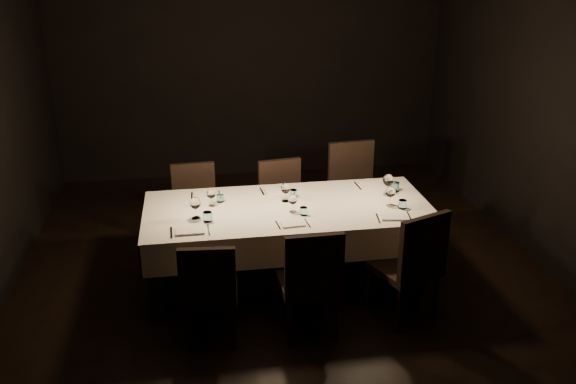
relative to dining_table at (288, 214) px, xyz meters
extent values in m
cube|color=black|center=(0.00, 0.00, -0.69)|extent=(5.00, 6.00, 0.01)
cube|color=black|center=(0.00, 3.00, 0.81)|extent=(5.00, 0.01, 3.00)
cube|color=black|center=(0.00, -3.00, 0.81)|extent=(5.00, 0.01, 3.00)
cube|color=black|center=(2.50, 0.00, 0.81)|extent=(0.01, 6.00, 3.00)
cube|color=black|center=(0.00, 0.00, 0.04)|extent=(2.40, 1.00, 0.04)
cylinder|color=black|center=(-1.12, -0.42, -0.33)|extent=(0.07, 0.07, 0.71)
cylinder|color=black|center=(-1.12, 0.42, -0.33)|extent=(0.07, 0.07, 0.71)
cylinder|color=black|center=(1.12, -0.42, -0.33)|extent=(0.07, 0.07, 0.71)
cylinder|color=black|center=(1.12, 0.42, -0.33)|extent=(0.07, 0.07, 0.71)
cube|color=beige|center=(0.00, 0.00, 0.07)|extent=(2.52, 1.12, 0.01)
cube|color=beige|center=(0.00, 0.55, -0.08)|extent=(2.52, 0.01, 0.28)
cube|color=beige|center=(0.00, -0.55, -0.08)|extent=(2.52, 0.01, 0.28)
cube|color=beige|center=(1.25, 0.00, -0.08)|extent=(0.01, 1.12, 0.28)
cube|color=beige|center=(-1.25, 0.00, -0.08)|extent=(0.01, 1.12, 0.28)
cylinder|color=black|center=(-0.55, -0.59, -0.50)|extent=(0.04, 0.04, 0.37)
cylinder|color=black|center=(-0.58, -0.93, -0.50)|extent=(0.04, 0.04, 0.37)
cylinder|color=black|center=(-0.89, -0.56, -0.50)|extent=(0.04, 0.04, 0.37)
cylinder|color=black|center=(-0.92, -0.90, -0.50)|extent=(0.04, 0.04, 0.37)
cube|color=black|center=(-0.73, -0.74, -0.29)|extent=(0.46, 0.46, 0.05)
cube|color=black|center=(-0.75, -0.92, -0.04)|extent=(0.42, 0.09, 0.46)
cube|color=silver|center=(-0.86, -0.38, 0.08)|extent=(0.23, 0.15, 0.02)
cube|color=silver|center=(-1.01, -0.38, 0.08)|extent=(0.02, 0.21, 0.01)
cube|color=silver|center=(-0.71, -0.38, 0.08)|extent=(0.02, 0.21, 0.01)
cylinder|color=#BEE5F2|center=(-0.71, -0.20, 0.12)|extent=(0.08, 0.08, 0.08)
cylinder|color=white|center=(-0.81, -0.12, 0.08)|extent=(0.07, 0.07, 0.00)
cylinder|color=white|center=(-0.81, -0.12, 0.12)|extent=(0.01, 0.01, 0.09)
ellipsoid|color=white|center=(-0.81, -0.12, 0.21)|extent=(0.09, 0.09, 0.11)
cylinder|color=black|center=(0.22, -0.58, -0.49)|extent=(0.04, 0.04, 0.39)
cylinder|color=black|center=(0.23, -0.95, -0.49)|extent=(0.04, 0.04, 0.39)
cylinder|color=black|center=(-0.15, -0.59, -0.49)|extent=(0.04, 0.04, 0.39)
cylinder|color=black|center=(-0.14, -0.96, -0.49)|extent=(0.04, 0.04, 0.39)
cube|color=black|center=(0.04, -0.77, -0.27)|extent=(0.46, 0.46, 0.06)
cube|color=black|center=(0.04, -0.96, 0.01)|extent=(0.45, 0.06, 0.49)
cube|color=silver|center=(-0.02, -0.38, 0.08)|extent=(0.20, 0.14, 0.01)
cube|color=silver|center=(-0.14, -0.38, 0.08)|extent=(0.03, 0.18, 0.01)
cube|color=silver|center=(0.10, -0.38, 0.08)|extent=(0.03, 0.18, 0.01)
cylinder|color=#BEE5F2|center=(0.10, -0.20, 0.11)|extent=(0.06, 0.06, 0.07)
cylinder|color=white|center=(0.02, -0.12, 0.08)|extent=(0.06, 0.06, 0.00)
cylinder|color=white|center=(0.02, -0.12, 0.12)|extent=(0.01, 0.01, 0.07)
ellipsoid|color=white|center=(0.02, -0.12, 0.19)|extent=(0.08, 0.08, 0.09)
cylinder|color=black|center=(0.96, -0.42, -0.48)|extent=(0.04, 0.04, 0.41)
cylinder|color=black|center=(1.11, -0.79, -0.48)|extent=(0.04, 0.04, 0.41)
cylinder|color=black|center=(0.60, -0.57, -0.48)|extent=(0.04, 0.04, 0.41)
cylinder|color=black|center=(0.74, -0.93, -0.48)|extent=(0.04, 0.04, 0.41)
cube|color=black|center=(0.85, -0.68, -0.25)|extent=(0.61, 0.61, 0.06)
cube|color=black|center=(0.93, -0.87, 0.04)|extent=(0.46, 0.22, 0.51)
cube|color=silver|center=(0.84, -0.38, 0.08)|extent=(0.24, 0.17, 0.02)
cube|color=silver|center=(0.71, -0.38, 0.08)|extent=(0.04, 0.20, 0.01)
cube|color=silver|center=(0.98, -0.38, 0.08)|extent=(0.04, 0.20, 0.01)
cylinder|color=#BEE5F2|center=(0.98, -0.20, 0.11)|extent=(0.07, 0.07, 0.08)
cylinder|color=white|center=(0.89, -0.12, 0.08)|extent=(0.07, 0.07, 0.00)
cylinder|color=white|center=(0.89, -0.12, 0.12)|extent=(0.01, 0.01, 0.08)
ellipsoid|color=white|center=(0.89, -0.12, 0.20)|extent=(0.09, 0.09, 0.10)
cylinder|color=black|center=(-0.97, 0.53, -0.50)|extent=(0.04, 0.04, 0.38)
cylinder|color=black|center=(-0.99, 0.88, -0.50)|extent=(0.04, 0.04, 0.38)
cylinder|color=black|center=(-0.62, 0.55, -0.50)|extent=(0.04, 0.04, 0.38)
cylinder|color=black|center=(-0.64, 0.90, -0.50)|extent=(0.04, 0.04, 0.38)
cube|color=black|center=(-0.80, 0.72, -0.28)|extent=(0.46, 0.46, 0.06)
cube|color=black|center=(-0.82, 0.90, -0.02)|extent=(0.43, 0.08, 0.47)
cube|color=silver|center=(-0.71, 0.38, 0.08)|extent=(0.20, 0.13, 0.01)
cube|color=silver|center=(-0.83, 0.38, 0.08)|extent=(0.02, 0.18, 0.01)
cube|color=silver|center=(-0.58, 0.38, 0.08)|extent=(0.02, 0.18, 0.01)
cylinder|color=#BEE5F2|center=(-0.58, 0.20, 0.11)|extent=(0.06, 0.06, 0.07)
cylinder|color=white|center=(-0.66, 0.12, 0.08)|extent=(0.06, 0.06, 0.00)
cylinder|color=white|center=(-0.66, 0.12, 0.12)|extent=(0.01, 0.01, 0.08)
ellipsoid|color=white|center=(-0.66, 0.12, 0.19)|extent=(0.08, 0.08, 0.09)
cylinder|color=black|center=(-0.08, 0.44, -0.50)|extent=(0.04, 0.04, 0.38)
cylinder|color=black|center=(-0.13, 0.80, -0.50)|extent=(0.04, 0.04, 0.38)
cylinder|color=black|center=(0.27, 0.49, -0.50)|extent=(0.04, 0.04, 0.38)
cylinder|color=black|center=(0.23, 0.85, -0.50)|extent=(0.04, 0.04, 0.38)
cube|color=black|center=(0.07, 0.65, -0.28)|extent=(0.49, 0.49, 0.06)
cube|color=black|center=(0.05, 0.83, -0.01)|extent=(0.44, 0.11, 0.48)
cube|color=silver|center=(-0.05, 0.38, 0.08)|extent=(0.22, 0.15, 0.02)
cube|color=silver|center=(-0.18, 0.38, 0.08)|extent=(0.03, 0.19, 0.01)
cube|color=silver|center=(0.08, 0.38, 0.08)|extent=(0.03, 0.19, 0.01)
cylinder|color=#BEE5F2|center=(0.08, 0.20, 0.11)|extent=(0.07, 0.07, 0.07)
cylinder|color=white|center=(0.00, 0.12, 0.08)|extent=(0.06, 0.06, 0.00)
cylinder|color=white|center=(0.00, 0.12, 0.12)|extent=(0.01, 0.01, 0.08)
ellipsoid|color=white|center=(0.00, 0.12, 0.20)|extent=(0.08, 0.08, 0.10)
cylinder|color=black|center=(0.67, 0.55, -0.47)|extent=(0.04, 0.04, 0.43)
cylinder|color=black|center=(0.63, 0.95, -0.47)|extent=(0.04, 0.04, 0.43)
cylinder|color=black|center=(1.07, 0.59, -0.47)|extent=(0.04, 0.04, 0.43)
cylinder|color=black|center=(1.03, 0.99, -0.47)|extent=(0.04, 0.04, 0.43)
cube|color=black|center=(0.85, 0.77, -0.23)|extent=(0.53, 0.53, 0.06)
cube|color=black|center=(0.83, 0.98, 0.07)|extent=(0.49, 0.10, 0.53)
cube|color=silver|center=(0.89, 0.38, 0.08)|extent=(0.25, 0.17, 0.02)
cube|color=silver|center=(0.74, 0.38, 0.08)|extent=(0.03, 0.22, 0.01)
cube|color=silver|center=(1.05, 0.38, 0.08)|extent=(0.02, 0.22, 0.01)
cylinder|color=#BEE5F2|center=(1.05, 0.20, 0.12)|extent=(0.08, 0.08, 0.09)
cylinder|color=white|center=(0.95, 0.12, 0.08)|extent=(0.08, 0.08, 0.00)
cylinder|color=white|center=(0.95, 0.12, 0.13)|extent=(0.01, 0.01, 0.09)
ellipsoid|color=white|center=(0.95, 0.12, 0.22)|extent=(0.10, 0.10, 0.11)
camera|label=1|loc=(-0.79, -4.87, 2.20)|focal=38.00mm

